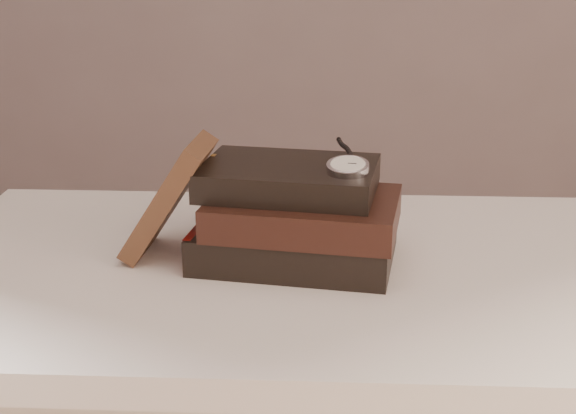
{
  "coord_description": "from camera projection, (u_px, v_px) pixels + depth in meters",
  "views": [
    {
      "loc": [
        0.05,
        -0.66,
        1.18
      ],
      "look_at": [
        -0.0,
        0.36,
        0.82
      ],
      "focal_mm": 50.61,
      "sensor_mm": 36.0,
      "label": 1
    }
  ],
  "objects": [
    {
      "name": "pocket_watch",
      "position": [
        348.0,
        165.0,
        1.04
      ],
      "size": [
        0.06,
        0.16,
        0.02
      ],
      "color": "silver",
      "rests_on": "book_stack"
    },
    {
      "name": "journal",
      "position": [
        169.0,
        197.0,
        1.1
      ],
      "size": [
        0.13,
        0.12,
        0.17
      ],
      "primitive_type": "cube",
      "rotation": [
        0.0,
        0.58,
        -0.07
      ],
      "color": "#3A2216",
      "rests_on": "table"
    },
    {
      "name": "eyeglasses",
      "position": [
        245.0,
        184.0,
        1.18
      ],
      "size": [
        0.13,
        0.14,
        0.05
      ],
      "color": "silver",
      "rests_on": "book_stack"
    },
    {
      "name": "book_stack",
      "position": [
        297.0,
        217.0,
        1.09
      ],
      "size": [
        0.29,
        0.22,
        0.13
      ],
      "color": "black",
      "rests_on": "table"
    },
    {
      "name": "table",
      "position": [
        289.0,
        324.0,
        1.12
      ],
      "size": [
        1.0,
        0.6,
        0.75
      ],
      "color": "white",
      "rests_on": "ground"
    }
  ]
}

